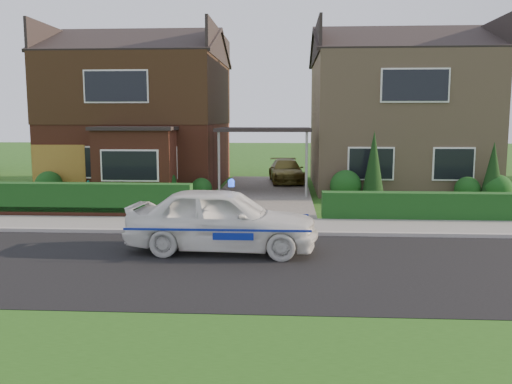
{
  "coord_description": "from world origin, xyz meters",
  "views": [
    {
      "loc": [
        0.99,
        -11.31,
        3.13
      ],
      "look_at": [
        0.11,
        3.5,
        1.12
      ],
      "focal_mm": 38.0,
      "sensor_mm": 36.0,
      "label": 1
    }
  ],
  "objects": [
    {
      "name": "potted_plant_b",
      "position": [
        -8.52,
        6.57,
        0.41
      ],
      "size": [
        0.56,
        0.51,
        0.82
      ],
      "primitive_type": "imported",
      "rotation": [
        0.0,
        0.0,
        0.42
      ],
      "color": "gray",
      "rests_on": "ground"
    },
    {
      "name": "shrub_right_near",
      "position": [
        3.2,
        9.4,
        0.6
      ],
      "size": [
        1.2,
        1.2,
        1.2
      ],
      "primitive_type": "sphere",
      "color": "#133D16",
      "rests_on": "ground"
    },
    {
      "name": "shrub_left_near",
      "position": [
        -2.4,
        9.6,
        0.42
      ],
      "size": [
        0.84,
        0.84,
        0.84
      ],
      "primitive_type": "sphere",
      "color": "#133D16",
      "rests_on": "ground"
    },
    {
      "name": "hedge_left",
      "position": [
        -5.8,
        5.45,
        0.0
      ],
      "size": [
        7.5,
        0.55,
        0.9
      ],
      "primitive_type": "cube",
      "color": "#133D16",
      "rests_on": "ground"
    },
    {
      "name": "road",
      "position": [
        0.0,
        0.0,
        0.0
      ],
      "size": [
        60.0,
        6.0,
        0.02
      ],
      "primitive_type": "cube",
      "color": "black",
      "rests_on": "ground"
    },
    {
      "name": "conifer_b",
      "position": [
        8.6,
        9.2,
        1.1
      ],
      "size": [
        0.9,
        0.9,
        2.2
      ],
      "primitive_type": "cone",
      "color": "black",
      "rests_on": "ground"
    },
    {
      "name": "house_left",
      "position": [
        -5.78,
        13.9,
        3.81
      ],
      "size": [
        7.5,
        9.53,
        7.25
      ],
      "color": "brown",
      "rests_on": "ground"
    },
    {
      "name": "house_right",
      "position": [
        5.8,
        13.99,
        3.66
      ],
      "size": [
        7.5,
        8.06,
        7.25
      ],
      "color": "#9C805F",
      "rests_on": "ground"
    },
    {
      "name": "shrub_right_far",
      "position": [
        8.8,
        9.2,
        0.54
      ],
      "size": [
        1.08,
        1.08,
        1.08
      ],
      "primitive_type": "sphere",
      "color": "#133D16",
      "rests_on": "ground"
    },
    {
      "name": "shrub_left_mid",
      "position": [
        -4.0,
        9.3,
        0.66
      ],
      "size": [
        1.32,
        1.32,
        1.32
      ],
      "primitive_type": "sphere",
      "color": "#133D16",
      "rests_on": "ground"
    },
    {
      "name": "shrub_left_far",
      "position": [
        -8.5,
        9.5,
        0.54
      ],
      "size": [
        1.08,
        1.08,
        1.08
      ],
      "primitive_type": "sphere",
      "color": "#133D16",
      "rests_on": "ground"
    },
    {
      "name": "potted_plant_a",
      "position": [
        -6.73,
        9.0,
        0.38
      ],
      "size": [
        0.45,
        0.35,
        0.76
      ],
      "primitive_type": "imported",
      "rotation": [
        0.0,
        0.0,
        0.2
      ],
      "color": "gray",
      "rests_on": "ground"
    },
    {
      "name": "sidewalk",
      "position": [
        0.0,
        4.1,
        0.05
      ],
      "size": [
        60.0,
        2.0,
        0.1
      ],
      "primitive_type": "cube",
      "color": "slate",
      "rests_on": "ground"
    },
    {
      "name": "potted_plant_c",
      "position": [
        -2.5,
        6.0,
        0.36
      ],
      "size": [
        0.4,
        0.4,
        0.71
      ],
      "primitive_type": "imported",
      "rotation": [
        0.0,
        0.0,
        1.57
      ],
      "color": "gray",
      "rests_on": "ground"
    },
    {
      "name": "shrub_right_mid",
      "position": [
        7.8,
        9.5,
        0.48
      ],
      "size": [
        0.96,
        0.96,
        0.96
      ],
      "primitive_type": "sphere",
      "color": "#133D16",
      "rests_on": "ground"
    },
    {
      "name": "police_car",
      "position": [
        -0.54,
        1.2,
        0.77
      ],
      "size": [
        4.13,
        4.6,
        1.7
      ],
      "rotation": [
        0.0,
        0.0,
        1.51
      ],
      "color": "silver",
      "rests_on": "ground"
    },
    {
      "name": "carport_link",
      "position": [
        0.0,
        10.95,
        2.66
      ],
      "size": [
        3.8,
        3.0,
        2.77
      ],
      "color": "black",
      "rests_on": "ground"
    },
    {
      "name": "conifer_a",
      "position": [
        4.2,
        9.2,
        1.3
      ],
      "size": [
        0.9,
        0.9,
        2.6
      ],
      "primitive_type": "cone",
      "color": "black",
      "rests_on": "ground"
    },
    {
      "name": "ground",
      "position": [
        0.0,
        0.0,
        0.0
      ],
      "size": [
        120.0,
        120.0,
        0.0
      ],
      "primitive_type": "plane",
      "color": "#204A13",
      "rests_on": "ground"
    },
    {
      "name": "hedge_right",
      "position": [
        5.8,
        5.35,
        0.0
      ],
      "size": [
        7.5,
        0.55,
        0.8
      ],
      "primitive_type": "cube",
      "color": "#133D16",
      "rests_on": "ground"
    },
    {
      "name": "kerb",
      "position": [
        0.0,
        3.05,
        0.06
      ],
      "size": [
        60.0,
        0.16,
        0.12
      ],
      "primitive_type": "cube",
      "color": "#9E9993",
      "rests_on": "ground"
    },
    {
      "name": "driveway_car",
      "position": [
        0.9,
        14.5,
        0.66
      ],
      "size": [
        1.87,
        3.87,
        1.09
      ],
      "primitive_type": "imported",
      "rotation": [
        0.0,
        0.0,
        0.1
      ],
      "color": "brown",
      "rests_on": "driveway"
    },
    {
      "name": "garage_door",
      "position": [
        -8.25,
        9.96,
        1.05
      ],
      "size": [
        2.2,
        0.1,
        2.1
      ],
      "primitive_type": "cube",
      "color": "brown",
      "rests_on": "ground"
    },
    {
      "name": "grass_verge",
      "position": [
        0.0,
        -5.0,
        0.0
      ],
      "size": [
        60.0,
        4.0,
        0.01
      ],
      "primitive_type": "cube",
      "color": "#204A13",
      "rests_on": "ground"
    },
    {
      "name": "driveway",
      "position": [
        0.0,
        11.0,
        0.06
      ],
      "size": [
        3.8,
        12.0,
        0.12
      ],
      "primitive_type": "cube",
      "color": "#666059",
      "rests_on": "ground"
    },
    {
      "name": "dwarf_wall",
      "position": [
        -5.8,
        5.3,
        0.18
      ],
      "size": [
        7.7,
        0.25,
        0.36
      ],
      "primitive_type": "cube",
      "color": "brown",
      "rests_on": "ground"
    }
  ]
}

